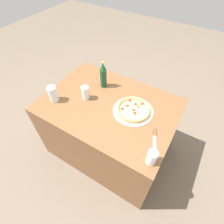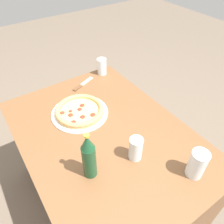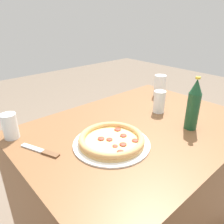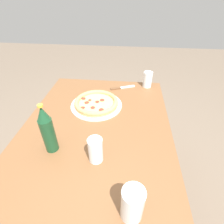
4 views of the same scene
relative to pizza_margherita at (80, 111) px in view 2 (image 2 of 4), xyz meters
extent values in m
plane|color=#6B5B4C|center=(-0.22, -0.03, -0.73)|extent=(8.00, 8.00, 0.00)
cube|color=brown|center=(-0.22, -0.03, -0.37)|extent=(1.17, 0.84, 0.71)
cylinder|color=white|center=(0.00, 0.00, -0.02)|extent=(0.34, 0.34, 0.01)
cylinder|color=tan|center=(0.00, 0.00, -0.01)|extent=(0.28, 0.28, 0.01)
cylinder|color=#E5C170|center=(0.00, 0.00, 0.00)|extent=(0.25, 0.25, 0.00)
torus|color=tan|center=(0.00, 0.00, 0.01)|extent=(0.29, 0.29, 0.03)
ellipsoid|color=#A83323|center=(0.01, -0.01, 0.01)|extent=(0.03, 0.03, 0.01)
ellipsoid|color=#A83323|center=(0.03, -0.04, 0.01)|extent=(0.03, 0.03, 0.01)
ellipsoid|color=#A83323|center=(0.04, 0.09, 0.01)|extent=(0.03, 0.03, 0.01)
ellipsoid|color=#A83323|center=(-0.01, 0.06, 0.01)|extent=(0.03, 0.03, 0.01)
ellipsoid|color=#A83323|center=(0.02, 0.05, 0.01)|extent=(0.02, 0.02, 0.00)
ellipsoid|color=#A83323|center=(-0.07, 0.07, 0.01)|extent=(0.03, 0.03, 0.01)
ellipsoid|color=#A83323|center=(-0.06, 0.01, 0.01)|extent=(0.03, 0.03, 0.01)
ellipsoid|color=#A83323|center=(-0.08, -0.05, 0.01)|extent=(0.03, 0.03, 0.01)
cylinder|color=white|center=(-0.65, -0.24, 0.05)|extent=(0.08, 0.08, 0.14)
cylinder|color=black|center=(-0.65, -0.24, 0.03)|extent=(0.06, 0.06, 0.10)
cylinder|color=white|center=(-0.43, -0.08, 0.04)|extent=(0.07, 0.07, 0.13)
cylinder|color=orange|center=(-0.43, -0.08, 0.02)|extent=(0.05, 0.05, 0.07)
cylinder|color=white|center=(0.30, -0.35, 0.04)|extent=(0.07, 0.07, 0.12)
cylinder|color=silver|center=(0.30, -0.35, 0.02)|extent=(0.06, 0.06, 0.08)
cylinder|color=#194728|center=(-0.39, 0.15, 0.07)|extent=(0.06, 0.06, 0.18)
cone|color=#194728|center=(-0.39, 0.15, 0.20)|extent=(0.06, 0.06, 0.07)
cylinder|color=gold|center=(-0.39, 0.15, 0.24)|extent=(0.02, 0.02, 0.01)
cube|color=brown|center=(0.24, -0.11, -0.02)|extent=(0.05, 0.08, 0.01)
cube|color=silver|center=(0.27, -0.20, -0.02)|extent=(0.06, 0.12, 0.01)
camera|label=1|loc=(0.36, -0.93, 1.06)|focal=28.00mm
camera|label=2|loc=(-0.91, 0.38, 0.86)|focal=35.00mm
camera|label=3|loc=(0.54, 0.60, 0.50)|focal=35.00mm
camera|label=4|loc=(-0.94, -0.20, 0.64)|focal=28.00mm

